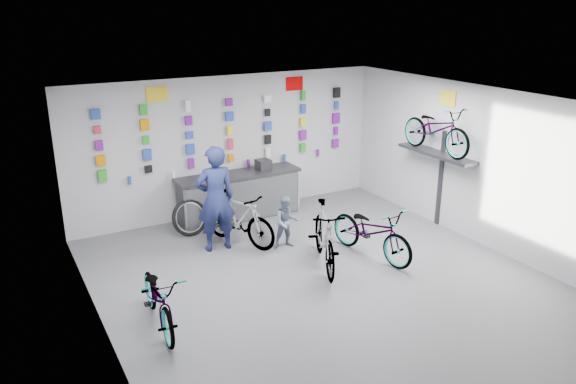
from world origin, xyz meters
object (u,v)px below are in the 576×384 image
counter (239,196)px  clerk (215,199)px  bike_right (372,231)px  bike_left (159,298)px  bike_center (324,236)px  customer (287,222)px  bike_service (239,218)px

counter → clerk: bearing=-129.2°
counter → bike_right: counter is taller
bike_left → bike_center: 3.14m
customer → bike_service: bearing=154.3°
clerk → counter: bearing=-125.1°
counter → bike_center: (0.32, -2.88, 0.08)m
bike_left → bike_center: size_ratio=0.91×
bike_right → counter: bearing=103.1°
bike_right → bike_center: bearing=165.2°
bike_left → customer: 3.30m
bike_service → customer: bike_service is taller
bike_left → bike_right: 4.10m
clerk → bike_right: bearing=148.6°
bike_left → bike_service: bearing=47.6°
bike_center → customer: 1.06m
counter → bike_right: size_ratio=1.43×
bike_center → clerk: 2.15m
bike_left → bike_right: size_ratio=0.91×
bike_left → bike_center: (3.10, 0.49, 0.12)m
clerk → customer: size_ratio=1.98×
bike_center → bike_right: size_ratio=1.00×
counter → bike_center: size_ratio=1.43×
counter → bike_left: size_ratio=1.57×
bike_service → clerk: size_ratio=0.87×
bike_left → bike_service: 3.05m
counter → clerk: (-1.04, -1.28, 0.52)m
bike_service → customer: bearing=-62.9°
bike_left → customer: size_ratio=1.69×
bike_service → customer: 0.92m
bike_service → bike_right: bearing=-66.3°
bike_center → bike_right: bike_center is taller
counter → bike_service: 1.39m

